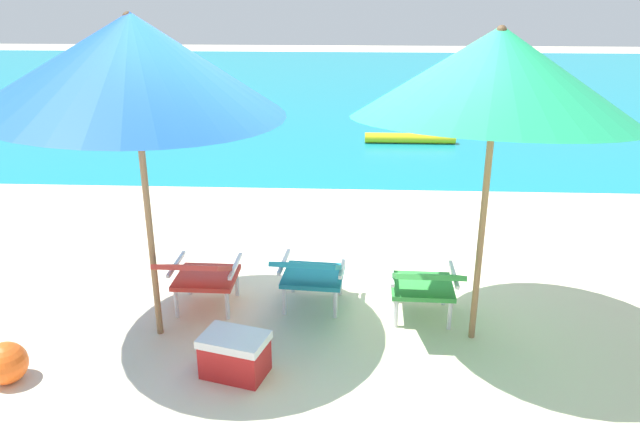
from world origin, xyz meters
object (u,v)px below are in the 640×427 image
beach_ball (6,363)px  beach_umbrella_left (132,63)px  lounge_chair_center (310,272)px  cooler_box (235,355)px  lounge_chair_left (201,273)px  beach_umbrella_right (497,75)px  swim_buoy (410,138)px  lounge_chair_right (424,282)px

beach_ball → beach_umbrella_left: bearing=38.1°
lounge_chair_center → cooler_box: 1.06m
lounge_chair_left → beach_umbrella_right: size_ratio=0.35×
beach_umbrella_right → beach_ball: beach_umbrella_right is taller
lounge_chair_left → cooler_box: lounge_chair_left is taller
lounge_chair_left → beach_umbrella_left: 1.82m
lounge_chair_left → beach_umbrella_left: size_ratio=0.34×
cooler_box → beach_umbrella_left: bearing=143.6°
swim_buoy → beach_umbrella_right: (-0.05, -6.43, 2.00)m
lounge_chair_center → beach_ball: size_ratio=3.00×
swim_buoy → beach_umbrella_left: 7.29m
lounge_chair_left → lounge_chair_right: 1.86m
beach_ball → lounge_chair_right: bearing=16.9°
swim_buoy → lounge_chair_center: 6.28m
beach_umbrella_right → beach_ball: (-3.44, -0.77, -1.95)m
beach_umbrella_left → cooler_box: beach_umbrella_left is taller
swim_buoy → beach_umbrella_right: size_ratio=0.63×
beach_ball → lounge_chair_center: bearing=27.0°
lounge_chair_left → cooler_box: bearing=-62.6°
swim_buoy → beach_umbrella_left: bearing=-111.7°
lounge_chair_left → lounge_chair_right: (1.86, -0.07, 0.00)m
lounge_chair_left → beach_ball: bearing=-140.1°
lounge_chair_center → cooler_box: size_ratio=1.69×
lounge_chair_center → beach_umbrella_left: 2.18m
swim_buoy → beach_umbrella_right: beach_umbrella_right is taller
cooler_box → swim_buoy: bearing=75.1°
lounge_chair_center → beach_umbrella_right: bearing=-13.0°
beach_ball → swim_buoy: bearing=64.2°
beach_umbrella_right → cooler_box: size_ratio=4.67×
lounge_chair_center → cooler_box: (-0.49, -0.90, -0.24)m
lounge_chair_right → cooler_box: size_ratio=1.64×
cooler_box → lounge_chair_right: bearing=27.7°
lounge_chair_left → beach_umbrella_right: (2.25, -0.23, 1.69)m
lounge_chair_right → cooler_box: bearing=-152.3°
beach_umbrella_right → lounge_chair_right: bearing=158.1°
lounge_chair_right → lounge_chair_left: bearing=177.8°
lounge_chair_center → beach_umbrella_right: beach_umbrella_right is taller
lounge_chair_right → beach_umbrella_left: bearing=-174.1°
beach_umbrella_left → cooler_box: (0.72, -0.53, -2.01)m
lounge_chair_center → beach_ball: 2.38m
lounge_chair_left → swim_buoy: bearing=69.7°
swim_buoy → cooler_box: (-1.87, -7.02, 0.06)m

